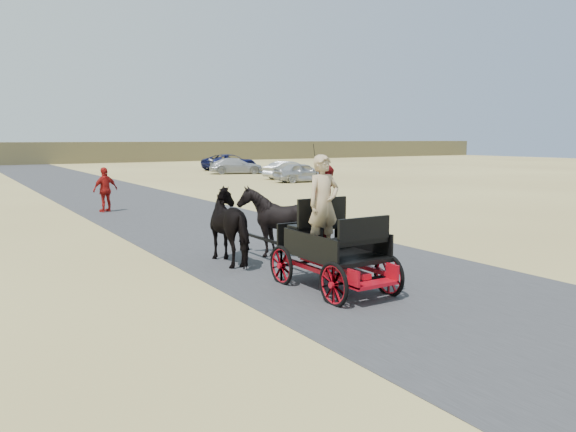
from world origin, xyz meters
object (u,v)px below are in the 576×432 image
carriage (333,270)px  car_d (230,162)px  horse_left (235,226)px  car_c (236,166)px  horse_right (276,222)px  car_a (302,172)px  car_b (289,170)px  pedestrian (105,190)px

carriage → car_d: size_ratio=0.47×
horse_left → car_c: 32.66m
horse_right → car_c: bearing=-114.9°
carriage → horse_right: bearing=79.6°
horse_right → car_d: horse_right is taller
car_a → car_d: (2.19, 15.15, 0.08)m
horse_right → car_b: size_ratio=0.45×
horse_left → car_b: size_ratio=0.54×
car_a → car_c: (0.26, 10.04, 0.00)m
horse_right → car_d: bearing=-114.3°
horse_right → car_a: (13.31, 19.14, -0.22)m
car_a → car_c: size_ratio=0.85×
horse_left → car_b: bearing=-124.6°
horse_left → car_c: (14.67, 29.18, -0.22)m
car_d → car_c: bearing=147.8°
horse_left → horse_right: horse_right is taller
horse_left → pedestrian: size_ratio=1.16×
horse_right → pedestrian: bearing=-82.9°
car_a → car_b: size_ratio=0.99×
horse_left → car_d: bearing=-115.8°
pedestrian → car_a: bearing=-167.4°
horse_right → horse_left: bearing=0.0°
horse_right → carriage: bearing=79.6°
car_c → car_d: car_d is taller
car_b → horse_left: bearing=141.8°
horse_left → car_a: size_ratio=0.54×
carriage → car_d: car_d is taller
carriage → horse_right: horse_right is taller
carriage → car_c: car_c is taller
carriage → car_b: (14.74, 25.14, 0.25)m
carriage → horse_right: (0.55, 3.00, 0.49)m
car_c → car_b: bearing=-154.5°
car_c → carriage: bearing=176.7°
horse_right → pedestrian: 10.70m
car_d → carriage: bearing=145.2°
horse_right → car_c: size_ratio=0.39×
horse_left → car_c: bearing=-116.7°
pedestrian → car_d: 29.03m
horse_right → pedestrian: size_ratio=0.98×
carriage → car_b: 29.14m
car_c → horse_right: bearing=175.5°
pedestrian → car_a: pedestrian is taller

